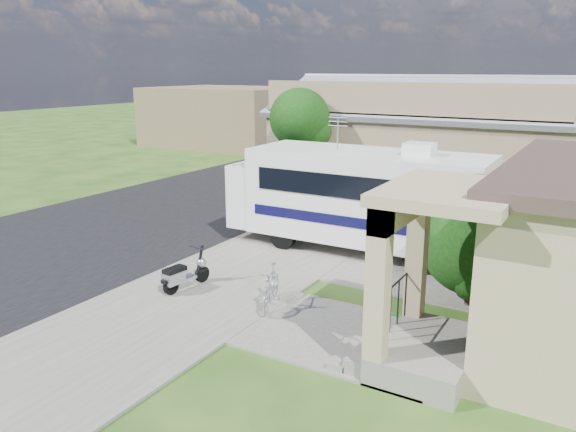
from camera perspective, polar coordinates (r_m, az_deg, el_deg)
The scene contains 18 objects.
ground at distance 13.83m, azimuth -3.51°, elevation -7.78°, with size 120.00×120.00×0.00m, color #193E10.
street_slab at distance 25.82m, azimuth -4.94°, elevation 2.91°, with size 9.00×80.00×0.02m, color black.
sidewalk_slab at distance 22.75m, azimuth 8.54°, elevation 1.23°, with size 4.00×80.00×0.06m, color #605D56.
driveway_slab at distance 16.94m, azimuth 9.32°, elevation -3.56°, with size 7.00×6.00×0.05m, color #605D56.
walk_slab at distance 11.70m, azimuth 6.21°, elevation -12.13°, with size 4.00×3.00×0.05m, color #605D56.
warehouse at distance 25.77m, azimuth 14.15°, elevation 6.96°, with size 12.50×8.40×5.04m.
distant_bldg_far at distance 40.70m, azimuth -6.17°, elevation 10.06°, with size 10.00×8.00×4.00m, color brown.
distant_bldg_near at distance 49.92m, azimuth 4.10°, elevation 10.51°, with size 8.00×7.00×3.20m, color #836A52.
street_tree_a at distance 22.53m, azimuth 1.48°, elevation 9.56°, with size 2.44×2.40×4.58m.
street_tree_b at distance 31.61m, azimuth 10.50°, elevation 11.09°, with size 2.44×2.40×4.73m.
street_tree_c at distance 40.18m, azimuth 15.03°, elevation 11.17°, with size 2.44×2.40×4.42m.
motorhome at distance 16.61m, azimuth 7.09°, elevation 2.10°, with size 7.70×2.60×3.93m.
shrub at distance 13.23m, azimuth 18.73°, elevation -2.36°, with size 2.52×2.40×3.09m.
scooter at distance 13.96m, azimuth -10.58°, elevation -5.86°, with size 0.54×1.47×0.97m.
bicycle at distance 12.78m, azimuth -1.74°, elevation -7.42°, with size 0.44×1.57×0.95m, color #B0B0B8.
pickup_truck at distance 27.92m, azimuth 1.60°, elevation 5.50°, with size 2.64×5.73×1.59m, color silver.
van at distance 34.07m, azimuth 6.28°, elevation 7.15°, with size 2.30×5.66×1.64m, color silver.
garden_hose at distance 12.27m, azimuth 10.88°, elevation -10.62°, with size 0.42×0.42×0.19m, color #146628.
Camera 1 is at (7.20, -10.56, 5.31)m, focal length 35.00 mm.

